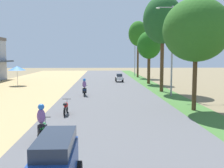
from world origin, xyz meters
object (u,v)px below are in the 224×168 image
(vendor_umbrella, at_px, (17,68))
(streetlamp_near, at_px, (172,45))
(car_sedan_white, at_px, (119,77))
(motorbike_foreground_rider, at_px, (42,123))
(motorbike_ahead_second, at_px, (66,107))
(motorbike_ahead_third, at_px, (84,88))
(median_tree_fourth, at_px, (138,34))
(median_tree_nearest, at_px, (196,30))
(median_tree_third, at_px, (149,45))
(car_van_blue, at_px, (55,165))
(streetlamp_mid, at_px, (135,54))
(median_tree_second, at_px, (163,20))

(vendor_umbrella, height_order, streetlamp_near, streetlamp_near)
(car_sedan_white, relative_size, motorbike_foreground_rider, 1.26)
(motorbike_ahead_second, distance_m, motorbike_ahead_third, 8.16)
(median_tree_fourth, xyz_separation_m, streetlamp_near, (0.04, -23.02, -2.99))
(median_tree_nearest, bearing_deg, streetlamp_near, 88.55)
(vendor_umbrella, height_order, car_sedan_white, vendor_umbrella)
(median_tree_nearest, height_order, median_tree_third, median_tree_nearest)
(car_van_blue, bearing_deg, car_sedan_white, 83.34)
(median_tree_fourth, xyz_separation_m, streetlamp_mid, (0.04, 4.59, -3.48))
(streetlamp_mid, bearing_deg, streetlamp_near, -90.00)
(median_tree_nearest, relative_size, car_van_blue, 3.18)
(motorbike_ahead_second, bearing_deg, streetlamp_near, 41.43)
(median_tree_third, xyz_separation_m, motorbike_foreground_rider, (-9.11, -24.68, -4.46))
(vendor_umbrella, height_order, median_tree_nearest, median_tree_nearest)
(streetlamp_mid, distance_m, car_sedan_white, 14.36)
(median_tree_second, bearing_deg, motorbike_ahead_second, -128.12)
(streetlamp_mid, relative_size, car_sedan_white, 3.29)
(streetlamp_near, bearing_deg, streetlamp_mid, 90.00)
(median_tree_third, relative_size, streetlamp_near, 0.86)
(motorbike_foreground_rider, relative_size, motorbike_ahead_third, 1.00)
(car_van_blue, bearing_deg, motorbike_ahead_third, 91.40)
(median_tree_second, xyz_separation_m, median_tree_fourth, (0.14, 19.76, 0.27))
(streetlamp_mid, height_order, car_sedan_white, streetlamp_mid)
(median_tree_nearest, xyz_separation_m, median_tree_third, (0.08, 18.22, -0.23))
(median_tree_nearest, bearing_deg, vendor_umbrella, 136.30)
(vendor_umbrella, distance_m, motorbike_foreground_rider, 24.49)
(median_tree_fourth, bearing_deg, motorbike_ahead_third, -109.79)
(median_tree_nearest, distance_m, streetlamp_mid, 34.33)
(vendor_umbrella, xyz_separation_m, median_tree_second, (17.30, -6.59, 5.27))
(streetlamp_near, relative_size, motorbike_foreground_rider, 4.65)
(motorbike_foreground_rider, bearing_deg, motorbike_ahead_third, 85.79)
(car_van_blue, distance_m, car_sedan_white, 32.62)
(motorbike_ahead_third, bearing_deg, streetlamp_near, -1.94)
(median_tree_fourth, distance_m, car_van_blue, 42.39)
(median_tree_fourth, bearing_deg, vendor_umbrella, -142.94)
(car_sedan_white, distance_m, motorbike_ahead_third, 14.65)
(median_tree_fourth, relative_size, car_sedan_white, 4.45)
(median_tree_second, xyz_separation_m, car_van_blue, (-7.59, -21.35, -6.55))
(median_tree_fourth, bearing_deg, motorbike_foreground_rider, -104.22)
(streetlamp_near, bearing_deg, median_tree_second, 93.15)
(vendor_umbrella, relative_size, median_tree_third, 0.35)
(median_tree_fourth, bearing_deg, median_tree_third, -90.27)
(car_van_blue, bearing_deg, median_tree_second, 70.44)
(vendor_umbrella, bearing_deg, median_tree_fourth, 37.06)
(streetlamp_near, distance_m, car_sedan_white, 15.41)
(motorbike_ahead_third, bearing_deg, median_tree_fourth, 70.21)
(median_tree_fourth, relative_size, car_van_blue, 4.18)
(car_van_blue, bearing_deg, median_tree_nearest, 56.30)
(median_tree_third, distance_m, car_van_blue, 30.89)
(median_tree_fourth, distance_m, streetlamp_mid, 5.76)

